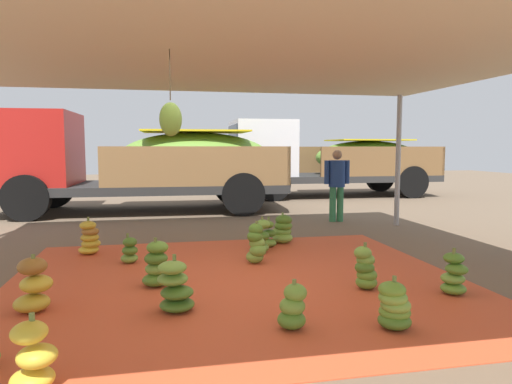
% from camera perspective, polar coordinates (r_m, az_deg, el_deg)
% --- Properties ---
extents(ground_plane, '(40.00, 40.00, 0.00)m').
position_cam_1_polar(ground_plane, '(8.47, -5.50, -5.27)').
color(ground_plane, brown).
extents(tarp_orange, '(5.32, 4.84, 0.01)m').
position_cam_1_polar(tarp_orange, '(5.57, -2.16, -10.92)').
color(tarp_orange, '#D1512D').
rests_on(tarp_orange, ground).
extents(tent_canopy, '(8.00, 7.00, 2.67)m').
position_cam_1_polar(tent_canopy, '(5.35, -2.16, 16.41)').
color(tent_canopy, '#9EA0A5').
rests_on(tent_canopy, ground).
extents(banana_bunch_0, '(0.45, 0.46, 0.50)m').
position_cam_1_polar(banana_bunch_0, '(7.68, 3.31, -4.63)').
color(banana_bunch_0, '#75A83D').
rests_on(banana_bunch_0, tarp_orange).
extents(banana_bunch_1, '(0.44, 0.44, 0.55)m').
position_cam_1_polar(banana_bunch_1, '(4.62, -9.90, -11.50)').
color(banana_bunch_1, '#477523').
rests_on(banana_bunch_1, tarp_orange).
extents(banana_bunch_2, '(0.47, 0.47, 0.56)m').
position_cam_1_polar(banana_bunch_2, '(5.03, -25.63, -10.42)').
color(banana_bunch_2, gold).
rests_on(banana_bunch_2, tarp_orange).
extents(banana_bunch_3, '(0.32, 0.34, 0.52)m').
position_cam_1_polar(banana_bunch_3, '(5.38, 13.27, -9.16)').
color(banana_bunch_3, '#60932D').
rests_on(banana_bunch_3, tarp_orange).
extents(banana_bunch_4, '(0.38, 0.38, 0.56)m').
position_cam_1_polar(banana_bunch_4, '(5.46, -12.10, -8.77)').
color(banana_bunch_4, '#518428').
rests_on(banana_bunch_4, tarp_orange).
extents(banana_bunch_5, '(0.39, 0.39, 0.47)m').
position_cam_1_polar(banana_bunch_5, '(4.32, 16.58, -13.31)').
color(banana_bunch_5, '#477523').
rests_on(banana_bunch_5, tarp_orange).
extents(banana_bunch_6, '(0.36, 0.37, 0.50)m').
position_cam_1_polar(banana_bunch_6, '(5.49, 23.12, -9.35)').
color(banana_bunch_6, '#60932D').
rests_on(banana_bunch_6, tarp_orange).
extents(banana_bunch_7, '(0.39, 0.37, 0.52)m').
position_cam_1_polar(banana_bunch_7, '(3.49, -25.66, -17.96)').
color(banana_bunch_7, gold).
rests_on(banana_bunch_7, tarp_orange).
extents(banana_bunch_8, '(0.32, 0.32, 0.43)m').
position_cam_1_polar(banana_bunch_8, '(4.17, 4.53, -13.97)').
color(banana_bunch_8, '#518428').
rests_on(banana_bunch_8, tarp_orange).
extents(banana_bunch_9, '(0.32, 0.34, 0.41)m').
position_cam_1_polar(banana_bunch_9, '(6.57, -15.24, -7.02)').
color(banana_bunch_9, '#75A83D').
rests_on(banana_bunch_9, tarp_orange).
extents(banana_bunch_10, '(0.32, 0.32, 0.48)m').
position_cam_1_polar(banana_bunch_10, '(7.38, 1.51, -5.25)').
color(banana_bunch_10, '#75A83D').
rests_on(banana_bunch_10, tarp_orange).
extents(banana_bunch_12, '(0.35, 0.36, 0.58)m').
position_cam_1_polar(banana_bunch_12, '(6.33, 0.01, -6.46)').
color(banana_bunch_12, '#75A83D').
rests_on(banana_bunch_12, tarp_orange).
extents(banana_bunch_13, '(0.36, 0.34, 0.54)m').
position_cam_1_polar(banana_bunch_13, '(6.98, 0.67, -5.60)').
color(banana_bunch_13, '#6B9E38').
rests_on(banana_bunch_13, tarp_orange).
extents(banana_bunch_14, '(0.42, 0.41, 0.55)m').
position_cam_1_polar(banana_bunch_14, '(7.29, -19.74, -5.41)').
color(banana_bunch_14, gold).
rests_on(banana_bunch_14, tarp_orange).
extents(cargo_truck_main, '(6.99, 2.71, 2.40)m').
position_cam_1_polar(cargo_truck_main, '(11.74, -14.75, 3.72)').
color(cargo_truck_main, '#2D2D2D').
rests_on(cargo_truck_main, ground).
extents(cargo_truck_far, '(6.56, 2.61, 2.40)m').
position_cam_1_polar(cargo_truck_far, '(15.24, 8.45, 4.06)').
color(cargo_truck_far, '#2D2D2D').
rests_on(cargo_truck_far, ground).
extents(worker_0, '(0.56, 0.34, 1.52)m').
position_cam_1_polar(worker_0, '(10.00, 9.88, 1.47)').
color(worker_0, '#337A4C').
rests_on(worker_0, ground).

